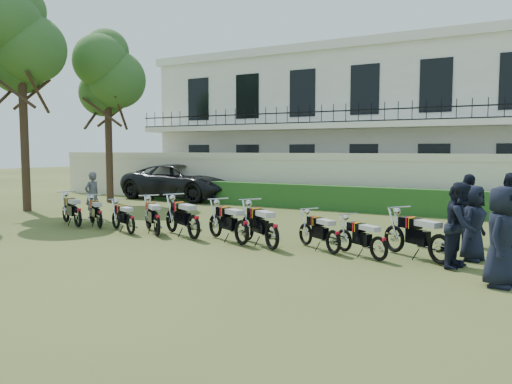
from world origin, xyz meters
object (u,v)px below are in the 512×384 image
Objects in this scene: tree_west_near at (108,74)px; officer_1 at (461,225)px; suv at (182,182)px; motorcycle_5 at (242,226)px; motorcycle_0 at (78,213)px; motorcycle_2 at (131,220)px; motorcycle_4 at (194,221)px; motorcycle_8 at (379,243)px; inspector at (92,195)px; officer_5 at (468,210)px; officer_3 at (473,223)px; motorcycle_3 at (157,219)px; officer_0 at (501,237)px; motorcycle_9 at (440,242)px; officer_2 at (455,226)px; motorcycle_6 at (272,230)px; motorcycle_7 at (333,236)px; tree_west_mid at (21,41)px; motorcycle_1 at (99,215)px.

officer_1 is at bearing -20.28° from tree_west_near.
officer_1 reaches higher than suv.
motorcycle_5 is at bearing -132.69° from suv.
suv is (-2.68, 8.84, 0.37)m from motorcycle_0.
suv is (-5.06, 9.02, 0.42)m from motorcycle_2.
motorcycle_8 is at bearing -63.97° from motorcycle_4.
officer_1 reaches higher than inspector.
officer_3 is at bearing 171.60° from officer_5.
motorcycle_0 is 1.13× the size of motorcycle_3.
motorcycle_8 is 0.84× the size of officer_1.
motorcycle_0 is 1.00× the size of officer_1.
officer_0 is (11.99, -1.00, 0.42)m from motorcycle_0.
officer_5 is (8.67, 2.96, 0.48)m from motorcycle_2.
motorcycle_9 is 1.02× the size of officer_2.
officer_2 reaches higher than motorcycle_0.
motorcycle_3 is 3.75m from motorcycle_6.
motorcycle_6 is at bearing 129.94° from motorcycle_9.
motorcycle_3 is 7.98m from officer_1.
inspector is (-3.73, 2.04, 0.39)m from motorcycle_2.
motorcycle_7 is at bearing -59.76° from motorcycle_5.
motorcycle_8 is at bearing -8.23° from tree_west_mid.
tree_west_near is 15.36m from motorcycle_7.
motorcycle_9 is at bearing -64.11° from motorcycle_0.
inspector reaches higher than motorcycle_1.
motorcycle_7 is at bearing -24.36° from tree_west_near.
motorcycle_4 reaches higher than motorcycle_8.
motorcycle_7 is 1.15m from motorcycle_8.
officer_0 is 2.15m from officer_3.
motorcycle_5 is (5.26, -0.21, 0.06)m from motorcycle_1.
officer_1 is 0.97× the size of officer_5.
officer_0 reaches higher than motorcycle_9.
officer_2 is at bearing -60.29° from motorcycle_4.
tree_west_near is 4.51× the size of motorcycle_9.
motorcycle_2 is at bearing 126.56° from motorcycle_9.
motorcycle_1 is at bearing 123.88° from motorcycle_7.
officer_0 is (3.56, -1.10, 0.46)m from motorcycle_7.
tree_west_mid is at bearing 99.01° from motorcycle_2.
tree_west_mid is 11.59m from motorcycle_4.
tree_west_mid is 17.43m from officer_1.
tree_west_mid reaches higher than motorcycle_7.
motorcycle_3 is 0.26× the size of suv.
officer_2 is (-0.14, 0.11, -0.04)m from officer_1.
motorcycle_1 is at bearing 53.80° from inspector.
motorcycle_3 is at bearing 96.30° from officer_0.
motorcycle_2 is at bearing 103.76° from officer_1.
motorcycle_6 is at bearing -67.65° from motorcycle_4.
tree_west_near is at bearing 60.34° from officer_5.
motorcycle_4 is 1.17× the size of inspector.
motorcycle_2 is at bearing 63.65° from inspector.
motorcycle_2 is 1.02× the size of motorcycle_3.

